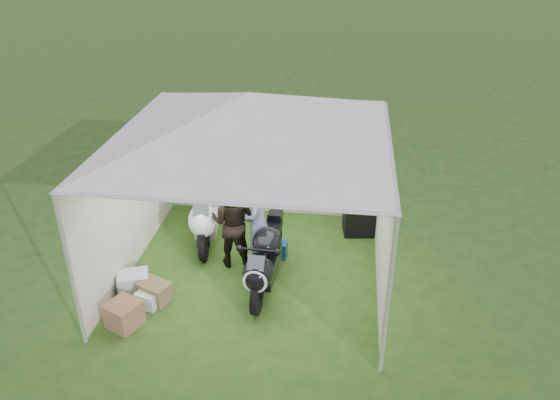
{
  "coord_description": "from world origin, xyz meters",
  "views": [
    {
      "loc": [
        1.41,
        -7.31,
        5.23
      ],
      "look_at": [
        0.39,
        0.35,
        1.14
      ],
      "focal_mm": 35.0,
      "sensor_mm": 36.0,
      "label": 1
    }
  ],
  "objects_px": {
    "person_dark_jacket": "(234,222)",
    "motorcycle_black": "(265,258)",
    "person_blue_jacket": "(258,224)",
    "crate_3": "(155,292)",
    "canopy_tent": "(250,120)",
    "motorcycle_white": "(207,209)",
    "paddock_stand": "(276,249)",
    "crate_2": "(148,299)",
    "crate_0": "(134,282)",
    "crate_1": "(124,314)",
    "equipment_box": "(359,219)"
  },
  "relations": [
    {
      "from": "canopy_tent",
      "to": "crate_2",
      "type": "height_order",
      "value": "canopy_tent"
    },
    {
      "from": "motorcycle_white",
      "to": "paddock_stand",
      "type": "height_order",
      "value": "motorcycle_white"
    },
    {
      "from": "crate_1",
      "to": "equipment_box",
      "type": "bearing_deg",
      "value": 42.41
    },
    {
      "from": "paddock_stand",
      "to": "motorcycle_white",
      "type": "bearing_deg",
      "value": 161.92
    },
    {
      "from": "motorcycle_white",
      "to": "equipment_box",
      "type": "relative_size",
      "value": 3.96
    },
    {
      "from": "person_dark_jacket",
      "to": "paddock_stand",
      "type": "bearing_deg",
      "value": -146.98
    },
    {
      "from": "person_blue_jacket",
      "to": "equipment_box",
      "type": "distance_m",
      "value": 2.24
    },
    {
      "from": "canopy_tent",
      "to": "paddock_stand",
      "type": "distance_m",
      "value": 2.49
    },
    {
      "from": "motorcycle_black",
      "to": "paddock_stand",
      "type": "relative_size",
      "value": 5.28
    },
    {
      "from": "person_blue_jacket",
      "to": "crate_3",
      "type": "distance_m",
      "value": 1.88
    },
    {
      "from": "crate_1",
      "to": "motorcycle_white",
      "type": "bearing_deg",
      "value": 76.14
    },
    {
      "from": "canopy_tent",
      "to": "person_dark_jacket",
      "type": "relative_size",
      "value": 3.56
    },
    {
      "from": "canopy_tent",
      "to": "person_dark_jacket",
      "type": "xyz_separation_m",
      "value": [
        -0.35,
        0.12,
        -1.78
      ]
    },
    {
      "from": "crate_0",
      "to": "motorcycle_white",
      "type": "bearing_deg",
      "value": 65.3
    },
    {
      "from": "person_dark_jacket",
      "to": "motorcycle_black",
      "type": "bearing_deg",
      "value": 143.61
    },
    {
      "from": "paddock_stand",
      "to": "crate_0",
      "type": "bearing_deg",
      "value": -148.73
    },
    {
      "from": "person_dark_jacket",
      "to": "equipment_box",
      "type": "bearing_deg",
      "value": -139.48
    },
    {
      "from": "canopy_tent",
      "to": "crate_0",
      "type": "distance_m",
      "value": 3.1
    },
    {
      "from": "equipment_box",
      "to": "crate_2",
      "type": "bearing_deg",
      "value": -140.68
    },
    {
      "from": "crate_3",
      "to": "motorcycle_black",
      "type": "bearing_deg",
      "value": 17.98
    },
    {
      "from": "person_blue_jacket",
      "to": "crate_3",
      "type": "bearing_deg",
      "value": -51.16
    },
    {
      "from": "canopy_tent",
      "to": "equipment_box",
      "type": "distance_m",
      "value": 3.17
    },
    {
      "from": "motorcycle_white",
      "to": "person_blue_jacket",
      "type": "relative_size",
      "value": 1.24
    },
    {
      "from": "crate_2",
      "to": "crate_3",
      "type": "height_order",
      "value": "crate_3"
    },
    {
      "from": "motorcycle_black",
      "to": "paddock_stand",
      "type": "distance_m",
      "value": 0.99
    },
    {
      "from": "paddock_stand",
      "to": "crate_1",
      "type": "xyz_separation_m",
      "value": [
        -1.89,
        -2.03,
        0.05
      ]
    },
    {
      "from": "equipment_box",
      "to": "crate_2",
      "type": "relative_size",
      "value": 1.69
    },
    {
      "from": "crate_0",
      "to": "motorcycle_black",
      "type": "bearing_deg",
      "value": 9.66
    },
    {
      "from": "motorcycle_white",
      "to": "crate_3",
      "type": "bearing_deg",
      "value": -109.16
    },
    {
      "from": "person_blue_jacket",
      "to": "crate_1",
      "type": "distance_m",
      "value": 2.4
    },
    {
      "from": "canopy_tent",
      "to": "person_dark_jacket",
      "type": "distance_m",
      "value": 1.82
    },
    {
      "from": "person_blue_jacket",
      "to": "crate_1",
      "type": "bearing_deg",
      "value": -41.94
    },
    {
      "from": "paddock_stand",
      "to": "crate_2",
      "type": "distance_m",
      "value": 2.32
    },
    {
      "from": "crate_2",
      "to": "person_blue_jacket",
      "type": "bearing_deg",
      "value": 36.47
    },
    {
      "from": "crate_1",
      "to": "crate_3",
      "type": "distance_m",
      "value": 0.65
    },
    {
      "from": "person_blue_jacket",
      "to": "crate_2",
      "type": "xyz_separation_m",
      "value": [
        -1.49,
        -1.1,
        -0.77
      ]
    },
    {
      "from": "motorcycle_black",
      "to": "crate_2",
      "type": "relative_size",
      "value": 6.06
    },
    {
      "from": "equipment_box",
      "to": "crate_3",
      "type": "relative_size",
      "value": 1.21
    },
    {
      "from": "paddock_stand",
      "to": "equipment_box",
      "type": "bearing_deg",
      "value": 34.83
    },
    {
      "from": "crate_1",
      "to": "crate_3",
      "type": "bearing_deg",
      "value": 68.1
    },
    {
      "from": "paddock_stand",
      "to": "crate_1",
      "type": "relative_size",
      "value": 0.9
    },
    {
      "from": "person_dark_jacket",
      "to": "equipment_box",
      "type": "relative_size",
      "value": 2.86
    },
    {
      "from": "person_dark_jacket",
      "to": "person_blue_jacket",
      "type": "relative_size",
      "value": 0.89
    },
    {
      "from": "canopy_tent",
      "to": "paddock_stand",
      "type": "xyz_separation_m",
      "value": [
        0.3,
        0.41,
        -2.43
      ]
    },
    {
      "from": "canopy_tent",
      "to": "motorcycle_white",
      "type": "distance_m",
      "value": 2.35
    },
    {
      "from": "motorcycle_white",
      "to": "crate_0",
      "type": "distance_m",
      "value": 1.89
    },
    {
      "from": "canopy_tent",
      "to": "crate_3",
      "type": "distance_m",
      "value": 2.95
    },
    {
      "from": "paddock_stand",
      "to": "person_blue_jacket",
      "type": "distance_m",
      "value": 0.9
    },
    {
      "from": "motorcycle_black",
      "to": "equipment_box",
      "type": "bearing_deg",
      "value": 55.11
    },
    {
      "from": "canopy_tent",
      "to": "crate_1",
      "type": "distance_m",
      "value": 3.3
    }
  ]
}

